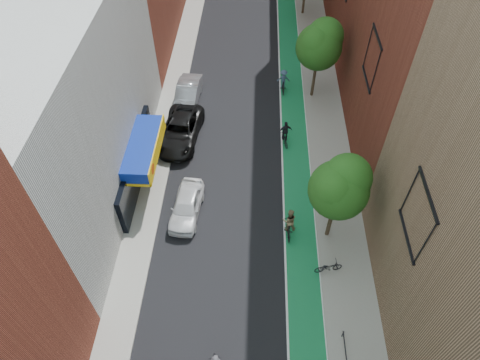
# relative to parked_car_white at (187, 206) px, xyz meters

# --- Properties ---
(bike_lane) EXTENTS (2.00, 68.00, 0.01)m
(bike_lane) POSITION_rel_parked_car_white_xyz_m (7.25, 14.63, -0.73)
(bike_lane) COLOR #136B43
(bike_lane) RESTS_ON ground
(sidewalk_left) EXTENTS (2.00, 68.00, 0.15)m
(sidewalk_left) POSITION_rel_parked_car_white_xyz_m (-2.75, 14.63, -0.66)
(sidewalk_left) COLOR gray
(sidewalk_left) RESTS_ON ground
(sidewalk_right) EXTENTS (3.00, 68.00, 0.15)m
(sidewalk_right) POSITION_rel_parked_car_white_xyz_m (9.75, 14.63, -0.66)
(sidewalk_right) COLOR gray
(sidewalk_right) RESTS_ON ground
(building_left_white) EXTENTS (8.00, 20.00, 12.00)m
(building_left_white) POSITION_rel_parked_car_white_xyz_m (-7.75, 2.63, 5.26)
(building_left_white) COLOR silver
(building_left_white) RESTS_ON ground
(tree_near) EXTENTS (3.40, 3.36, 6.42)m
(tree_near) POSITION_rel_parked_car_white_xyz_m (8.90, -1.35, 3.92)
(tree_near) COLOR #332619
(tree_near) RESTS_ON ground
(tree_mid) EXTENTS (3.55, 3.53, 6.74)m
(tree_mid) POSITION_rel_parked_car_white_xyz_m (8.90, 12.65, 4.15)
(tree_mid) COLOR #332619
(tree_mid) RESTS_ON ground
(parked_car_white) EXTENTS (2.10, 4.46, 1.48)m
(parked_car_white) POSITION_rel_parked_car_white_xyz_m (0.00, 0.00, 0.00)
(parked_car_white) COLOR white
(parked_car_white) RESTS_ON ground
(parked_car_black) EXTENTS (3.28, 6.10, 1.63)m
(parked_car_black) POSITION_rel_parked_car_white_xyz_m (-1.35, 6.98, 0.08)
(parked_car_black) COLOR black
(parked_car_black) RESTS_ON ground
(parked_car_silver) EXTENTS (2.02, 5.06, 1.64)m
(parked_car_silver) POSITION_rel_parked_car_white_xyz_m (-1.33, 11.33, 0.08)
(parked_car_silver) COLOR #95989D
(parked_car_silver) RESTS_ON ground
(cyclist_lane_near) EXTENTS (0.89, 1.83, 2.12)m
(cyclist_lane_near) POSITION_rel_parked_car_white_xyz_m (6.45, -1.27, 0.15)
(cyclist_lane_near) COLOR black
(cyclist_lane_near) RESTS_ON ground
(cyclist_lane_mid) EXTENTS (1.02, 1.60, 1.98)m
(cyclist_lane_mid) POSITION_rel_parked_car_white_xyz_m (6.45, 6.84, 0.04)
(cyclist_lane_mid) COLOR black
(cyclist_lane_mid) RESTS_ON ground
(cyclist_lane_far) EXTENTS (1.07, 1.82, 1.97)m
(cyclist_lane_far) POSITION_rel_parked_car_white_xyz_m (6.45, 13.30, 0.12)
(cyclist_lane_far) COLOR black
(cyclist_lane_far) RESTS_ON ground
(parked_bike_far) EXTENTS (1.72, 0.91, 0.86)m
(parked_bike_far) POSITION_rel_parked_car_white_xyz_m (8.65, -3.96, -0.16)
(parked_bike_far) COLOR black
(parked_bike_far) RESTS_ON sidewalk_right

